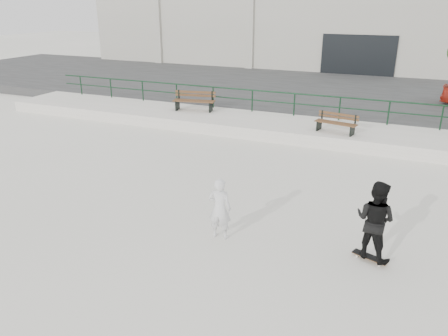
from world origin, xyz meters
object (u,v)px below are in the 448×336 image
at_px(skateboard, 370,257).
at_px(standing_skater, 375,220).
at_px(seated_skater, 220,209).
at_px(bench_left, 194,101).
at_px(bench_right, 336,123).

distance_m(skateboard, standing_skater, 0.91).
bearing_deg(seated_skater, bench_left, -65.37).
xyz_separation_m(bench_right, standing_skater, (2.20, -8.11, 0.11)).
relative_size(bench_left, skateboard, 2.53).
distance_m(bench_right, standing_skater, 8.40).
bearing_deg(bench_right, skateboard, -63.18).
relative_size(bench_left, bench_right, 1.19).
relative_size(bench_right, standing_skater, 0.95).
height_order(standing_skater, seated_skater, standing_skater).
xyz_separation_m(skateboard, seated_skater, (-3.45, -0.39, 0.69)).
bearing_deg(bench_left, bench_right, -20.53).
xyz_separation_m(standing_skater, seated_skater, (-3.45, -0.39, -0.22)).
height_order(bench_left, standing_skater, standing_skater).
relative_size(bench_left, seated_skater, 1.33).
bearing_deg(bench_left, skateboard, -57.06).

